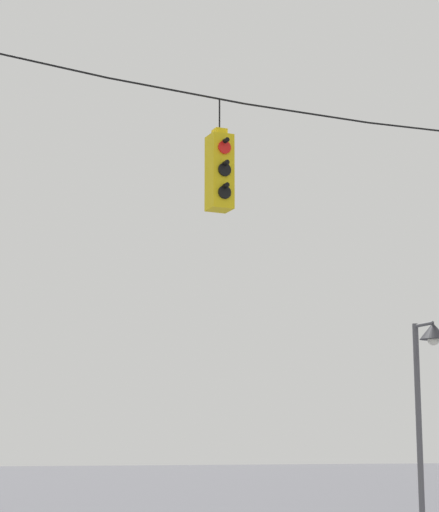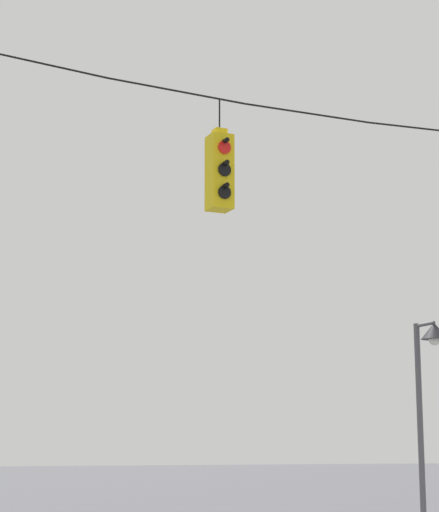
# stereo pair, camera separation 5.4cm
# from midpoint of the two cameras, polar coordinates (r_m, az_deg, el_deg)

# --- Properties ---
(span_wire) EXTENTS (15.41, 0.03, 0.49)m
(span_wire) POSITION_cam_midpoint_polar(r_m,az_deg,el_deg) (15.96, 5.01, 8.63)
(span_wire) COLOR black
(traffic_light_over_intersection) EXTENTS (0.34, 0.46, 1.72)m
(traffic_light_over_intersection) POSITION_cam_midpoint_polar(r_m,az_deg,el_deg) (14.91, -0.09, 4.86)
(traffic_light_over_intersection) COLOR yellow
(street_lamp) EXTENTS (0.55, 0.94, 4.41)m
(street_lamp) POSITION_cam_midpoint_polar(r_m,az_deg,el_deg) (20.53, 11.76, -6.24)
(street_lamp) COLOR #515156
(street_lamp) RESTS_ON ground_plane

